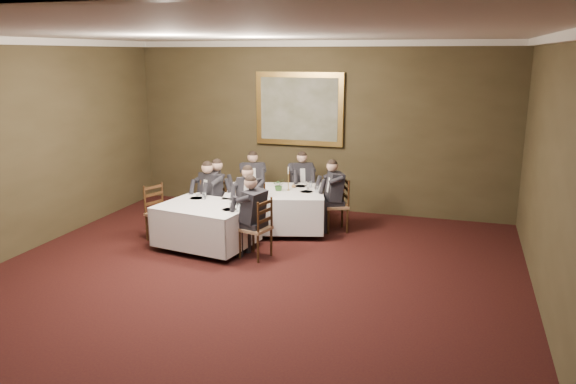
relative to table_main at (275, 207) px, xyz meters
The scene contains 27 objects.
ground 3.36m from the table_main, 83.37° to the right, with size 10.00×10.00×0.00m, color black.
ceiling 4.52m from the table_main, 83.37° to the right, with size 8.00×10.00×0.10m, color silver.
back_wall 2.17m from the table_main, 77.18° to the left, with size 8.00×0.10×3.50m, color #38301C.
right_wall 5.65m from the table_main, 37.05° to the right, with size 0.10×10.00×3.50m, color #38301C.
crown_molding 4.48m from the table_main, 83.37° to the right, with size 8.00×10.00×0.12m.
table_main is the anchor object (origin of this frame).
table_second 1.53m from the table_main, 120.69° to the right, with size 1.72×1.42×0.67m.
chair_main_backleft 1.07m from the table_main, 133.45° to the left, with size 0.58×0.57×1.00m.
diner_main_backleft 1.05m from the table_main, 133.65° to the left, with size 0.56×0.60×1.35m.
chair_main_backright 1.07m from the table_main, 78.27° to the left, with size 0.59×0.58×1.00m.
diner_main_backright 1.05m from the table_main, 77.86° to the left, with size 0.58×0.61×1.35m.
chair_main_endleft 1.17m from the table_main, 164.25° to the right, with size 0.52×0.54×1.00m.
diner_main_endleft 1.14m from the table_main, 164.25° to the right, with size 0.57×0.51×1.35m.
chair_main_endright 1.17m from the table_main, 15.86° to the left, with size 0.57×0.58×1.00m.
diner_main_endright 1.14m from the table_main, 15.75° to the left, with size 0.61×0.57×1.35m.
chair_sec_backleft 1.17m from the table_main, 156.09° to the right, with size 0.57×0.56×1.00m.
diner_sec_backleft 1.17m from the table_main, 155.70° to the right, with size 0.56×0.60×1.35m.
chair_sec_backright 0.67m from the table_main, 112.24° to the right, with size 0.48×0.47×1.00m.
diner_sec_backright 0.66m from the table_main, 111.96° to the right, with size 0.45×0.52×1.35m.
chair_sec_endright 1.49m from the table_main, 83.01° to the right, with size 0.52×0.53×1.00m.
diner_sec_endright 1.48m from the table_main, 83.43° to the right, with size 0.56×0.51×1.35m.
chair_sec_endleft 2.10m from the table_main, 146.45° to the right, with size 0.56×0.57×1.00m.
centerpiece 0.44m from the table_main, 22.26° to the left, with size 0.22×0.19×0.24m, color #2D5926.
candlestick 0.55m from the table_main, 25.22° to the left, with size 0.07×0.07×0.46m.
place_setting_table_main 0.68m from the table_main, 153.37° to the left, with size 0.33×0.31×0.14m.
place_setting_table_second 1.45m from the table_main, 140.18° to the right, with size 0.33×0.31×0.14m.
painting 2.34m from the table_main, 90.00° to the left, with size 1.87×0.09×1.50m.
Camera 1 is at (2.88, -6.28, 3.25)m, focal length 35.00 mm.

